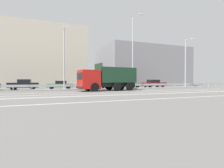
{
  "coord_description": "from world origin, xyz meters",
  "views": [
    {
      "loc": [
        -11.6,
        -22.17,
        1.33
      ],
      "look_at": [
        -2.52,
        0.32,
        0.83
      ],
      "focal_mm": 28.0,
      "sensor_mm": 36.0,
      "label": 1
    }
  ],
  "objects": [
    {
      "name": "street_lamp_1",
      "position": [
        -8.83,
        1.55,
        4.49
      ],
      "size": [
        0.71,
        2.13,
        8.05
      ],
      "color": "#ADADB2",
      "rests_on": "ground_plane"
    },
    {
      "name": "lane_strip_0",
      "position": [
        -3.63,
        -2.85,
        0.0
      ],
      "size": [
        51.82,
        0.16,
        0.01
      ],
      "primitive_type": "cube",
      "color": "silver",
      "rests_on": "ground_plane"
    },
    {
      "name": "background_building_0",
      "position": [
        -10.84,
        15.62,
        5.73
      ],
      "size": [
        14.59,
        11.7,
        11.47
      ],
      "primitive_type": "cube",
      "color": "beige",
      "rests_on": "ground_plane"
    },
    {
      "name": "lane_strip_4",
      "position": [
        -3.63,
        -11.79,
        0.0
      ],
      "size": [
        51.82,
        0.16,
        0.01
      ],
      "primitive_type": "cube",
      "color": "silver",
      "rests_on": "ground_plane"
    },
    {
      "name": "lane_strip_1",
      "position": [
        -3.63,
        -5.41,
        0.0
      ],
      "size": [
        51.82,
        0.16,
        0.01
      ],
      "primitive_type": "cube",
      "color": "silver",
      "rests_on": "ground_plane"
    },
    {
      "name": "parked_car_1",
      "position": [
        -13.98,
        5.74,
        0.75
      ],
      "size": [
        4.07,
        1.88,
        1.48
      ],
      "rotation": [
        0.0,
        0.0,
        1.54
      ],
      "color": "black",
      "rests_on": "ground_plane"
    },
    {
      "name": "parked_car_5",
      "position": [
        8.14,
        5.56,
        0.74
      ],
      "size": [
        4.62,
        1.91,
        1.46
      ],
      "rotation": [
        0.0,
        0.0,
        -1.57
      ],
      "color": "maroon",
      "rests_on": "ground_plane"
    },
    {
      "name": "street_lamp_2",
      "position": [
        1.55,
        1.63,
        6.02
      ],
      "size": [
        0.71,
        2.67,
        10.94
      ],
      "color": "#ADADB2",
      "rests_on": "ground_plane"
    },
    {
      "name": "ground_plane",
      "position": [
        0.0,
        0.0,
        0.0
      ],
      "size": [
        320.0,
        320.0,
        0.0
      ],
      "primitive_type": "plane",
      "color": "#605E5B"
    },
    {
      "name": "street_lamp_3",
      "position": [
        11.9,
        1.38,
        4.7
      ],
      "size": [
        0.7,
        1.95,
        8.51
      ],
      "color": "#ADADB2",
      "rests_on": "ground_plane"
    },
    {
      "name": "background_building_1",
      "position": [
        12.28,
        16.72,
        4.71
      ],
      "size": [
        20.76,
        13.85,
        9.41
      ],
      "primitive_type": "cube",
      "color": "gray",
      "rests_on": "ground_plane"
    },
    {
      "name": "lane_strip_2",
      "position": [
        -3.63,
        -7.32,
        0.0
      ],
      "size": [
        51.82,
        0.16,
        0.01
      ],
      "primitive_type": "cube",
      "color": "silver",
      "rests_on": "ground_plane"
    },
    {
      "name": "lane_strip_3",
      "position": [
        -3.63,
        -7.88,
        0.0
      ],
      "size": [
        51.82,
        0.16,
        0.01
      ],
      "primitive_type": "cube",
      "color": "silver",
      "rests_on": "ground_plane"
    },
    {
      "name": "parked_car_3",
      "position": [
        -2.91,
        5.71,
        0.74
      ],
      "size": [
        4.05,
        1.87,
        1.47
      ],
      "rotation": [
        0.0,
        0.0,
        1.59
      ],
      "color": "gray",
      "rests_on": "ground_plane"
    },
    {
      "name": "median_guardrail",
      "position": [
        -0.0,
        2.86,
        0.57
      ],
      "size": [
        51.82,
        0.09,
        0.78
      ],
      "color": "#9EA0A5",
      "rests_on": "ground_plane"
    },
    {
      "name": "median_island",
      "position": [
        0.0,
        1.69,
        0.09
      ],
      "size": [
        28.5,
        1.1,
        0.18
      ],
      "primitive_type": "cube",
      "color": "gray",
      "rests_on": "ground_plane"
    },
    {
      "name": "dump_truck",
      "position": [
        -4.68,
        -1.15,
        1.31
      ],
      "size": [
        7.82,
        3.2,
        3.46
      ],
      "rotation": [
        0.0,
        0.0,
        1.67
      ],
      "color": "red",
      "rests_on": "ground_plane"
    },
    {
      "name": "parked_car_2",
      "position": [
        -8.98,
        5.43,
        0.65
      ],
      "size": [
        3.97,
        2.05,
        1.27
      ],
      "rotation": [
        0.0,
        0.0,
        1.48
      ],
      "color": "#335B33",
      "rests_on": "ground_plane"
    },
    {
      "name": "median_road_sign",
      "position": [
        -0.64,
        1.69,
        1.43
      ],
      "size": [
        0.85,
        0.16,
        2.64
      ],
      "color": "white",
      "rests_on": "ground_plane"
    },
    {
      "name": "parked_car_4",
      "position": [
        2.62,
        5.33,
        0.71
      ],
      "size": [
        4.42,
        2.09,
        1.41
      ],
      "rotation": [
        0.0,
        0.0,
        -1.65
      ],
      "color": "#335B33",
      "rests_on": "ground_plane"
    }
  ]
}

